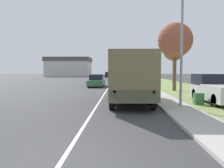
# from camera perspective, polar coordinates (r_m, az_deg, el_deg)

# --- Properties ---
(ground_plane) EXTENTS (180.00, 180.00, 0.00)m
(ground_plane) POSITION_cam_1_polar(r_m,az_deg,el_deg) (44.74, 0.18, 0.87)
(ground_plane) COLOR #38383A
(lane_centre_stripe) EXTENTS (0.12, 120.00, 0.00)m
(lane_centre_stripe) POSITION_cam_1_polar(r_m,az_deg,el_deg) (44.74, 0.18, 0.88)
(lane_centre_stripe) COLOR silver
(lane_centre_stripe) RESTS_ON ground
(sidewalk_right) EXTENTS (1.80, 120.00, 0.12)m
(sidewalk_right) POSITION_cam_1_polar(r_m,az_deg,el_deg) (44.83, 5.94, 0.94)
(sidewalk_right) COLOR #ADAAA3
(sidewalk_right) RESTS_ON ground
(grass_strip_right) EXTENTS (7.00, 120.00, 0.02)m
(grass_strip_right) POSITION_cam_1_polar(r_m,az_deg,el_deg) (45.35, 11.49, 0.85)
(grass_strip_right) COLOR olive
(grass_strip_right) RESTS_ON ground
(military_truck) EXTENTS (2.48, 7.53, 3.11)m
(military_truck) POSITION_cam_1_polar(r_m,az_deg,el_deg) (13.87, 4.84, 1.93)
(military_truck) COLOR #606647
(military_truck) RESTS_ON ground
(car_nearest_ahead) EXTENTS (1.91, 4.89, 1.58)m
(car_nearest_ahead) POSITION_cam_1_polar(r_m,az_deg,el_deg) (28.60, -4.08, 0.77)
(car_nearest_ahead) COLOR #336B3D
(car_nearest_ahead) RESTS_ON ground
(car_second_ahead) EXTENTS (1.94, 4.75, 1.65)m
(car_second_ahead) POSITION_cam_1_polar(r_m,az_deg,el_deg) (38.94, 2.24, 1.56)
(car_second_ahead) COLOR #B7BABF
(car_second_ahead) RESTS_ON ground
(car_third_ahead) EXTENTS (1.93, 4.49, 1.48)m
(car_third_ahead) POSITION_cam_1_polar(r_m,az_deg,el_deg) (49.89, 2.05, 1.92)
(car_third_ahead) COLOR maroon
(car_third_ahead) RESTS_ON ground
(car_fourth_ahead) EXTENTS (1.94, 4.16, 1.65)m
(car_fourth_ahead) POSITION_cam_1_polar(r_m,az_deg,el_deg) (66.13, -1.01, 2.38)
(car_fourth_ahead) COLOR black
(car_fourth_ahead) RESTS_ON ground
(pickup_truck) EXTENTS (2.01, 5.04, 1.84)m
(pickup_truck) POSITION_cam_1_polar(r_m,az_deg,el_deg) (15.82, 25.59, -1.24)
(pickup_truck) COLOR silver
(pickup_truck) RESTS_ON grass_strip_right
(lamp_post) EXTENTS (1.69, 0.24, 6.83)m
(lamp_post) POSITION_cam_1_polar(r_m,az_deg,el_deg) (12.76, 16.85, 12.88)
(lamp_post) COLOR gray
(lamp_post) RESTS_ON sidewalk_right
(tree_mid_right) EXTENTS (3.51, 3.51, 6.90)m
(tree_mid_right) POSITION_cam_1_polar(r_m,az_deg,el_deg) (23.45, 16.16, 10.85)
(tree_mid_right) COLOR brown
(tree_mid_right) RESTS_ON grass_strip_right
(tree_far_right) EXTENTS (3.51, 3.51, 7.15)m
(tree_far_right) POSITION_cam_1_polar(r_m,az_deg,el_deg) (37.16, 15.88, 8.49)
(tree_far_right) COLOR brown
(tree_far_right) RESTS_ON grass_strip_right
(utility_box) EXTENTS (0.55, 0.45, 0.70)m
(utility_box) POSITION_cam_1_polar(r_m,az_deg,el_deg) (14.41, 21.67, -3.59)
(utility_box) COLOR #3D7042
(utility_box) RESTS_ON grass_strip_right
(building_distant) EXTENTS (15.49, 11.28, 6.71)m
(building_distant) POSITION_cam_1_polar(r_m,az_deg,el_deg) (80.08, -11.17, 4.42)
(building_distant) COLOR beige
(building_distant) RESTS_ON ground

